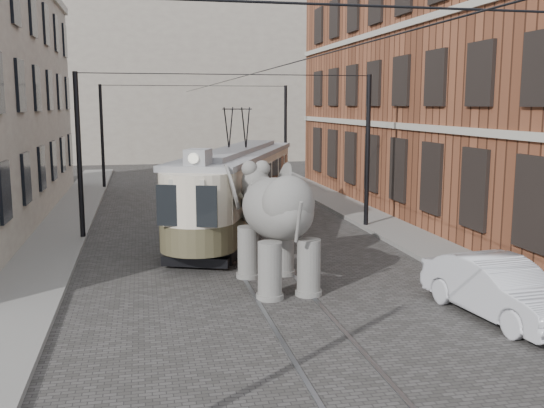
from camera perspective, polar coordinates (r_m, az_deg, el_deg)
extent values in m
plane|color=#423F3D|center=(17.81, -0.36, -6.67)|extent=(120.00, 120.00, 0.00)
cube|color=slate|center=(19.85, 16.94, -5.20)|extent=(2.00, 60.00, 0.15)
cube|color=slate|center=(17.72, -21.59, -7.17)|extent=(2.00, 60.00, 0.15)
cube|color=brown|center=(29.58, 17.59, 10.95)|extent=(8.00, 26.00, 12.00)
cube|color=gray|center=(56.93, -8.67, 11.21)|extent=(28.00, 10.00, 14.00)
imported|color=silver|center=(15.22, 20.25, -7.31)|extent=(2.08, 4.38, 1.39)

